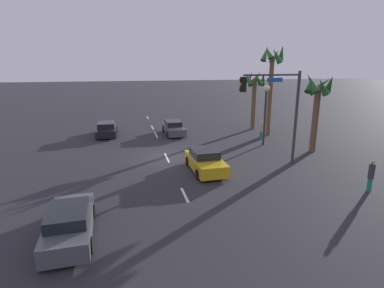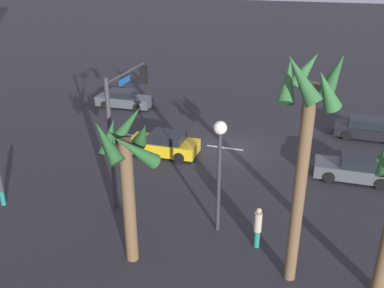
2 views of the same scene
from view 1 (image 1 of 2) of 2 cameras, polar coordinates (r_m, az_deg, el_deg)
ground_plane at (r=23.32m, az=-4.83°, el=-2.42°), size 220.00×220.00×0.00m
lane_stripe_0 at (r=40.78m, az=-8.33°, el=4.94°), size 2.58×0.14×0.01m
lane_stripe_1 at (r=34.32m, az=-7.46°, el=3.12°), size 2.27×0.14×0.01m
lane_stripe_2 at (r=30.61m, az=-6.79°, el=1.71°), size 2.50×0.14×0.01m
lane_stripe_3 at (r=23.06m, az=-4.74°, el=-2.60°), size 2.38×0.14×0.01m
lane_stripe_4 at (r=16.69m, az=-1.38°, el=-9.55°), size 1.91×0.14×0.01m
car_0 at (r=31.20m, az=-15.72°, el=2.68°), size 4.43×1.95×1.36m
car_1 at (r=20.13m, az=2.50°, el=-3.24°), size 4.34×2.06×1.41m
car_2 at (r=30.65m, az=-3.49°, el=2.99°), size 4.28×1.93×1.33m
car_3 at (r=13.63m, az=-22.02°, el=-13.62°), size 4.61×2.03×1.37m
traffic_signal at (r=21.26m, az=15.97°, el=7.33°), size 0.39×4.40×6.45m
streetlamp at (r=26.69m, az=13.67°, el=7.56°), size 0.56×0.56×5.18m
pedestrian_0 at (r=29.07m, az=12.87°, el=2.77°), size 0.39×0.39×1.89m
pedestrian_1 at (r=19.51m, az=30.59°, el=-4.95°), size 0.45×0.45×1.83m
palm_tree_0 at (r=33.27m, az=11.72°, el=10.36°), size 2.20×2.46×6.23m
palm_tree_1 at (r=30.51m, az=14.82°, el=13.10°), size 2.22×2.33×8.69m
palm_tree_2 at (r=25.86m, az=22.53°, el=8.16°), size 2.58×2.75×6.32m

